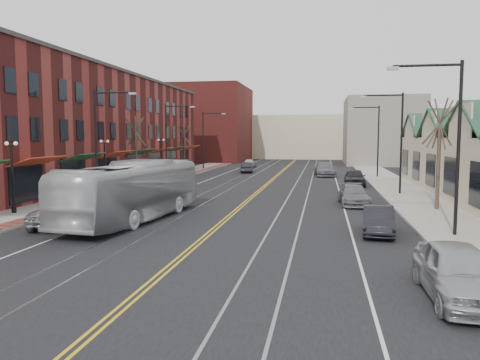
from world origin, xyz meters
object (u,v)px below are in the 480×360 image
at_px(transit_bus, 133,191).
at_px(parked_car_d, 355,177).
at_px(parked_car_a, 459,272).
at_px(parked_car_c, 354,195).
at_px(parked_car_b, 378,220).
at_px(parked_suv, 66,213).

relative_size(transit_bus, parked_car_d, 2.55).
distance_m(parked_car_a, parked_car_c, 18.79).
relative_size(transit_bus, parked_car_b, 2.94).
bearing_deg(parked_suv, parked_car_c, -152.69).
height_order(parked_suv, parked_car_c, parked_car_c).
height_order(parked_suv, parked_car_b, parked_suv).
relative_size(parked_suv, parked_car_c, 1.04).
bearing_deg(transit_bus, parked_car_a, 150.76).
xyz_separation_m(parked_car_b, parked_car_d, (0.32, 22.47, 0.13)).
bearing_deg(parked_suv, transit_bus, -151.06).
distance_m(parked_car_c, parked_car_d, 12.82).
bearing_deg(parked_car_d, transit_bus, -121.56).
distance_m(parked_car_b, parked_car_c, 9.70).
bearing_deg(transit_bus, parked_suv, 42.42).
distance_m(parked_car_b, parked_car_d, 22.47).
xyz_separation_m(parked_car_a, parked_car_d, (-0.91, 31.49, -0.02)).
relative_size(parked_car_c, parked_car_d, 1.01).
xyz_separation_m(transit_bus, parked_car_a, (14.30, -10.34, -0.85)).
relative_size(transit_bus, parked_car_c, 2.53).
relative_size(transit_bus, parked_suv, 2.43).
xyz_separation_m(transit_bus, parked_car_c, (12.50, 8.36, -0.98)).
height_order(transit_bus, parked_car_d, transit_bus).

